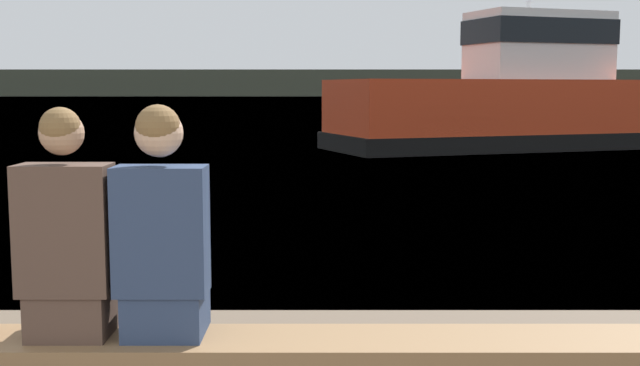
{
  "coord_description": "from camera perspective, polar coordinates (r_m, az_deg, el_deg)",
  "views": [
    {
      "loc": [
        0.91,
        -0.81,
        1.58
      ],
      "look_at": [
        0.93,
        5.71,
        0.81
      ],
      "focal_mm": 45.0,
      "sensor_mm": 36.0,
      "label": 1
    }
  ],
  "objects": [
    {
      "name": "tugboat_red",
      "position": [
        22.08,
        14.1,
        5.41
      ],
      "size": [
        10.8,
        6.57,
        5.76
      ],
      "rotation": [
        0.0,
        0.0,
        1.91
      ],
      "color": "red",
      "rests_on": "water_surface"
    },
    {
      "name": "water_surface",
      "position": [
        125.6,
        -0.59,
        6.05
      ],
      "size": [
        240.0,
        240.0,
        0.0
      ],
      "primitive_type": "plane",
      "color": "#426B8E",
      "rests_on": "ground"
    },
    {
      "name": "far_shoreline",
      "position": [
        159.16,
        -0.51,
        7.12
      ],
      "size": [
        600.0,
        12.0,
        5.09
      ],
      "primitive_type": "cube",
      "color": "#424738",
      "rests_on": "ground"
    },
    {
      "name": "bench_main",
      "position": [
        3.87,
        -16.22,
        -11.69
      ],
      "size": [
        6.22,
        0.42,
        0.46
      ],
      "color": "brown",
      "rests_on": "ground"
    },
    {
      "name": "person_right",
      "position": [
        3.66,
        -11.32,
        -3.73
      ],
      "size": [
        0.41,
        0.38,
        1.05
      ],
      "color": "navy",
      "rests_on": "bench_main"
    },
    {
      "name": "person_left",
      "position": [
        3.77,
        -17.7,
        -3.9
      ],
      "size": [
        0.41,
        0.37,
        1.04
      ],
      "color": "#4C382D",
      "rests_on": "bench_main"
    }
  ]
}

